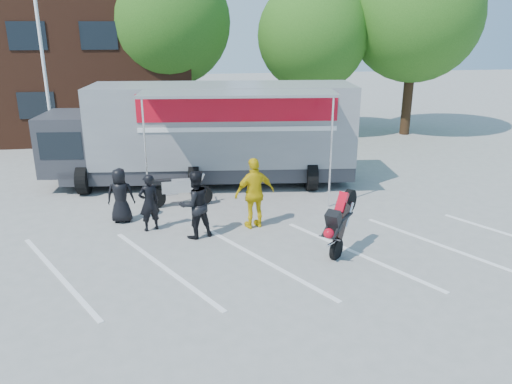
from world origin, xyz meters
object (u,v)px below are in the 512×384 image
object	(u,v)px
tree_mid	(313,36)
spectator_leather_c	(195,205)
spectator_leather_a	(120,195)
spectator_leather_b	(149,203)
tree_left	(167,22)
parked_motorcycle	(180,206)
transporter_truck	(211,182)
stunt_bike_rider	(345,250)
flagpole	(47,36)
spectator_hivis	(255,193)
tree_right	(415,16)

from	to	relation	value
tree_mid	spectator_leather_c	size ratio (longest dim) A/B	4.16
spectator_leather_a	spectator_leather_b	distance (m)	1.14
spectator_leather_a	spectator_leather_b	size ratio (longest dim) A/B	0.99
tree_left	parked_motorcycle	xyz separation A→B (m)	(0.22, -10.80, -5.57)
tree_left	tree_mid	xyz separation A→B (m)	(7.00, -1.00, -0.62)
transporter_truck	stunt_bike_rider	size ratio (longest dim) A/B	6.18
transporter_truck	tree_mid	bearing A→B (deg)	58.54
flagpole	spectator_leather_b	xyz separation A→B (m)	(3.64, -6.63, -4.24)
parked_motorcycle	spectator_hivis	bearing A→B (deg)	-137.50
tree_left	transporter_truck	bearing A→B (deg)	-80.93
tree_mid	transporter_truck	xyz separation A→B (m)	(-5.65, -7.45, -4.94)
tree_mid	tree_right	xyz separation A→B (m)	(5.00, -0.50, 0.93)
parked_motorcycle	spectator_leather_a	size ratio (longest dim) A/B	1.33
spectator_leather_b	stunt_bike_rider	bearing A→B (deg)	134.11
flagpole	spectator_hivis	size ratio (longest dim) A/B	3.97
tree_right	spectator_hivis	world-z (taller)	tree_right
tree_right	parked_motorcycle	world-z (taller)	tree_right
tree_left	spectator_leather_c	xyz separation A→B (m)	(0.64, -13.30, -4.64)
transporter_truck	spectator_leather_a	xyz separation A→B (m)	(-2.80, -3.41, 0.80)
parked_motorcycle	spectator_leather_a	world-z (taller)	spectator_leather_a
tree_left	spectator_leather_c	bearing A→B (deg)	-87.26
spectator_hivis	spectator_leather_b	bearing A→B (deg)	-20.51
flagpole	spectator_leather_c	xyz separation A→B (m)	(4.88, -7.30, -4.13)
tree_left	spectator_leather_b	world-z (taller)	tree_left
parked_motorcycle	spectator_leather_c	distance (m)	2.69
spectator_leather_a	spectator_leather_b	bearing A→B (deg)	140.13
parked_motorcycle	spectator_hivis	size ratio (longest dim) A/B	1.06
tree_mid	stunt_bike_rider	distance (m)	14.83
flagpole	spectator_leather_a	size ratio (longest dim) A/B	4.98
tree_mid	spectator_leather_a	distance (m)	14.37
tree_mid	parked_motorcycle	world-z (taller)	tree_mid
flagpole	transporter_truck	xyz separation A→B (m)	(5.59, -2.45, -5.05)
parked_motorcycle	spectator_leather_a	xyz separation A→B (m)	(-1.66, -1.06, 0.80)
spectator_leather_c	spectator_hivis	distance (m)	1.73
flagpole	tree_mid	distance (m)	12.31
flagpole	parked_motorcycle	world-z (taller)	flagpole
tree_right	stunt_bike_rider	size ratio (longest dim) A/B	5.10
spectator_leather_a	tree_right	bearing A→B (deg)	-140.00
stunt_bike_rider	spectator_leather_b	xyz separation A→B (m)	(-4.95, 2.10, 0.81)
tree_mid	transporter_truck	size ratio (longest dim) A/B	0.70
tree_right	spectator_leather_b	size ratio (longest dim) A/B	5.62
tree_mid	spectator_hivis	distance (m)	13.34
tree_mid	flagpole	bearing A→B (deg)	-156.03
tree_right	parked_motorcycle	xyz separation A→B (m)	(-11.78, -9.30, -5.88)
stunt_bike_rider	tree_left	bearing A→B (deg)	148.30
spectator_leather_c	spectator_hivis	world-z (taller)	spectator_hivis
tree_left	tree_right	xyz separation A→B (m)	(12.00, -1.50, 0.31)
stunt_bike_rider	parked_motorcycle	bearing A→B (deg)	178.32
tree_right	stunt_bike_rider	world-z (taller)	tree_right
spectator_leather_b	spectator_hivis	xyz separation A→B (m)	(2.91, -0.23, 0.19)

